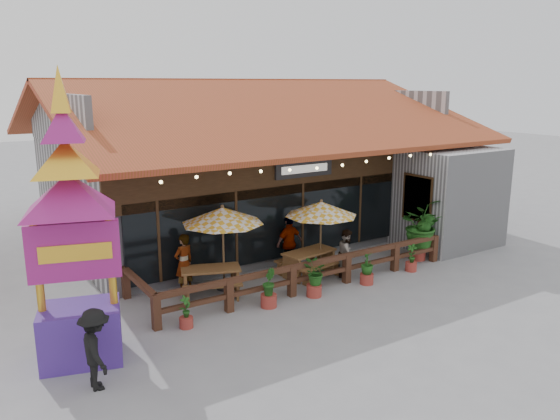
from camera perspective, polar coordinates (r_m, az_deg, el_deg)
ground at (r=17.51m, az=7.17°, el=-6.73°), size 100.00×100.00×0.00m
restaurant_building at (r=22.38m, az=-3.03°, el=3.57°), size 15.50×14.73×6.09m
patio_railing at (r=15.81m, az=1.53°, el=-6.46°), size 10.00×2.60×0.92m
umbrella_left at (r=15.65m, az=-6.02°, el=-0.61°), size 2.61×2.61×2.55m
umbrella_right at (r=16.91m, az=4.32°, el=0.10°), size 2.95×2.95×2.42m
picnic_table_left at (r=15.78m, az=-7.23°, el=-6.90°), size 2.07×1.94×0.80m
picnic_table_right at (r=17.16m, az=3.06°, el=-5.13°), size 1.87×1.67×0.81m
thai_sign_tower at (r=11.96m, az=-21.15°, el=0.88°), size 3.08×3.08×6.74m
tropical_plant at (r=19.10m, az=14.32°, el=-1.60°), size 1.92×1.98×2.09m
diner_a at (r=15.98m, az=-10.01°, el=-5.49°), size 0.72×0.56×1.74m
diner_b at (r=17.16m, az=7.00°, el=-4.48°), size 0.93×0.91×1.51m
diner_c at (r=17.69m, az=0.97°, el=-3.42°), size 1.08×0.56×1.75m
pedestrian at (r=11.60m, az=-18.71°, el=-13.62°), size 0.63×1.08×1.66m
planter_a at (r=13.89m, az=-9.80°, el=-10.69°), size 0.35×0.34×0.84m
planter_b at (r=14.83m, az=-1.20°, el=-8.34°), size 0.49×0.51×1.08m
planter_c at (r=15.53m, az=3.61°, el=-6.94°), size 0.85×0.84×1.06m
planter_d at (r=16.66m, az=9.08°, el=-6.09°), size 0.48×0.48×0.99m
planter_e at (r=18.09m, az=13.57°, el=-5.08°), size 0.37×0.37×0.90m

